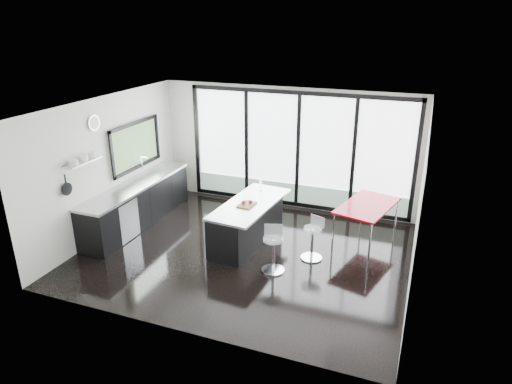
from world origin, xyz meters
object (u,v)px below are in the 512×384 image
at_px(island, 247,221).
at_px(red_table, 366,223).
at_px(bar_stool_far, 312,243).
at_px(bar_stool_near, 273,254).

height_order(island, red_table, island).
relative_size(bar_stool_far, red_table, 0.43).
xyz_separation_m(bar_stool_near, red_table, (1.35, 1.75, 0.07)).
bearing_deg(bar_stool_near, bar_stool_far, 32.73).
bearing_deg(bar_stool_near, red_table, 33.24).
height_order(island, bar_stool_near, island).
distance_m(bar_stool_near, bar_stool_far, 0.86).
bearing_deg(bar_stool_far, island, -165.48).
relative_size(bar_stool_near, red_table, 0.44).
xyz_separation_m(bar_stool_near, bar_stool_far, (0.53, 0.68, -0.01)).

